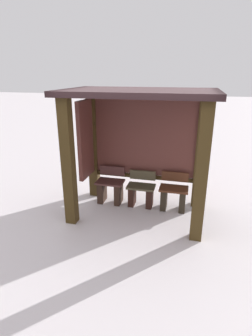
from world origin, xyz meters
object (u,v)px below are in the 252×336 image
at_px(bench_left_inside, 110,189).
at_px(bus_shelter, 136,129).
at_px(bench_center_inside, 141,192).
at_px(bench_right_inside, 173,195).

bearing_deg(bench_left_inside, bus_shelter, -16.99).
xyz_separation_m(bus_shelter, bench_center_inside, (0.09, 0.18, -1.39)).
bearing_deg(bench_right_inside, bench_center_inside, 179.99).
distance_m(bus_shelter, bench_right_inside, 1.59).
distance_m(bench_center_inside, bench_right_inside, 0.68).
xyz_separation_m(bench_left_inside, bench_center_inside, (0.68, 0.00, -0.01)).
bearing_deg(bench_left_inside, bench_right_inside, 0.00).
bearing_deg(bench_center_inside, bus_shelter, -115.21).
xyz_separation_m(bench_center_inside, bench_right_inside, (0.68, -0.00, 0.01)).
relative_size(bus_shelter, bench_left_inside, 3.50).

